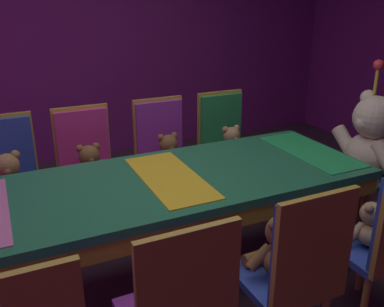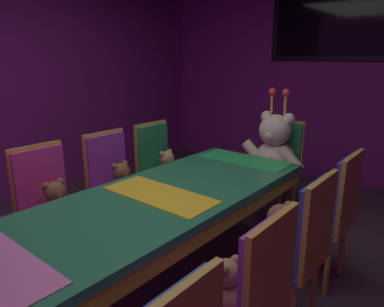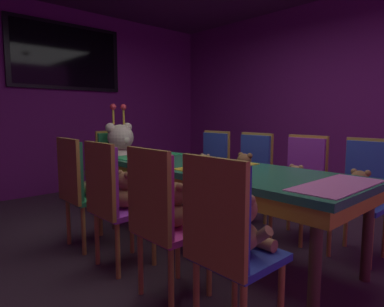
{
  "view_description": "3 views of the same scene",
  "coord_description": "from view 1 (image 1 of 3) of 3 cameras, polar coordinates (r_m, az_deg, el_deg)",
  "views": [
    {
      "loc": [
        2.1,
        -0.84,
        1.74
      ],
      "look_at": [
        -0.05,
        0.17,
        0.85
      ],
      "focal_mm": 39.46,
      "sensor_mm": 36.0,
      "label": 1
    },
    {
      "loc": [
        1.5,
        -1.5,
        1.59
      ],
      "look_at": [
        -0.01,
        0.34,
        0.94
      ],
      "focal_mm": 32.87,
      "sensor_mm": 36.0,
      "label": 2
    },
    {
      "loc": [
        -2.06,
        -1.92,
        1.18
      ],
      "look_at": [
        0.02,
        0.35,
        0.82
      ],
      "focal_mm": 31.02,
      "sensor_mm": 36.0,
      "label": 3
    }
  ],
  "objects": [
    {
      "name": "chair_left_2",
      "position": [
        3.38,
        -4.07,
        0.79
      ],
      "size": [
        0.42,
        0.41,
        0.98
      ],
      "color": "purple",
      "rests_on": "ground_plane"
    },
    {
      "name": "throne_chair",
      "position": [
        3.53,
        24.51,
        -0.18
      ],
      "size": [
        0.41,
        0.42,
        0.98
      ],
      "rotation": [
        0.0,
        0.0,
        -1.57
      ],
      "color": "#268C4C",
      "rests_on": "ground_plane"
    },
    {
      "name": "banquet_table",
      "position": [
        2.51,
        -2.96,
        -5.08
      ],
      "size": [
        0.9,
        2.43,
        0.75
      ],
      "color": "#26724C",
      "rests_on": "ground_plane"
    },
    {
      "name": "chair_left_1",
      "position": [
        3.22,
        -14.14,
        -0.81
      ],
      "size": [
        0.42,
        0.41,
        0.98
      ],
      "color": "#CC338C",
      "rests_on": "ground_plane"
    },
    {
      "name": "chair_right_1",
      "position": [
        1.76,
        -1.49,
        -20.0
      ],
      "size": [
        0.42,
        0.41,
        0.98
      ],
      "rotation": [
        0.0,
        0.0,
        3.14
      ],
      "color": "purple",
      "rests_on": "ground_plane"
    },
    {
      "name": "teddy_right_1",
      "position": [
        1.88,
        -3.31,
        -18.05
      ],
      "size": [
        0.21,
        0.27,
        0.26
      ],
      "rotation": [
        0.0,
        0.0,
        3.14
      ],
      "color": "#9E7247",
      "rests_on": "chair_right_1"
    },
    {
      "name": "chair_left_3",
      "position": [
        3.6,
        4.25,
        2.09
      ],
      "size": [
        0.42,
        0.41,
        0.98
      ],
      "color": "#268C4C",
      "rests_on": "ground_plane"
    },
    {
      "name": "teddy_left_0",
      "position": [
        3.04,
        -23.48,
        -3.23
      ],
      "size": [
        0.27,
        0.34,
        0.33
      ],
      "color": "#9E7247",
      "rests_on": "chair_left_0"
    },
    {
      "name": "teddy_right_3",
      "position": [
        2.5,
        22.88,
        -9.02
      ],
      "size": [
        0.21,
        0.28,
        0.26
      ],
      "rotation": [
        0.0,
        0.0,
        3.14
      ],
      "color": "tan",
      "rests_on": "chair_right_3"
    },
    {
      "name": "teddy_left_2",
      "position": [
        3.25,
        -3.14,
        -0.19
      ],
      "size": [
        0.24,
        0.31,
        0.29
      ],
      "color": "brown",
      "rests_on": "chair_left_2"
    },
    {
      "name": "teddy_right_2",
      "position": [
        2.12,
        11.8,
        -12.5
      ],
      "size": [
        0.26,
        0.34,
        0.32
      ],
      "rotation": [
        0.0,
        0.0,
        3.14
      ],
      "color": "brown",
      "rests_on": "chair_right_2"
    },
    {
      "name": "teddy_left_3",
      "position": [
        3.49,
        5.39,
        1.14
      ],
      "size": [
        0.23,
        0.3,
        0.28
      ],
      "color": "tan",
      "rests_on": "chair_left_3"
    },
    {
      "name": "ground_plane",
      "position": [
        2.85,
        -2.71,
        -16.99
      ],
      "size": [
        7.9,
        7.9,
        0.0
      ],
      "primitive_type": "plane",
      "color": "#3F2D38"
    },
    {
      "name": "chair_right_2",
      "position": [
        2.03,
        14.32,
        -14.45
      ],
      "size": [
        0.42,
        0.41,
        0.98
      ],
      "rotation": [
        0.0,
        0.0,
        3.14
      ],
      "color": "#2D47B2",
      "rests_on": "ground_plane"
    },
    {
      "name": "wall_left",
      "position": [
        4.78,
        -15.56,
        15.86
      ],
      "size": [
        0.12,
        6.4,
        2.8
      ],
      "primitive_type": "cube",
      "color": "#721E72",
      "rests_on": "ground_plane"
    },
    {
      "name": "king_teddy_bear",
      "position": [
        3.37,
        22.96,
        1.53
      ],
      "size": [
        0.67,
        0.52,
        0.85
      ],
      "rotation": [
        0.0,
        0.0,
        -1.57
      ],
      "color": "beige",
      "rests_on": "throne_chair"
    },
    {
      "name": "teddy_left_1",
      "position": [
        3.09,
        -13.57,
        -1.86
      ],
      "size": [
        0.25,
        0.32,
        0.3
      ],
      "color": "brown",
      "rests_on": "chair_left_1"
    },
    {
      "name": "chair_left_0",
      "position": [
        3.18,
        -23.62,
        -2.27
      ],
      "size": [
        0.42,
        0.41,
        0.98
      ],
      "color": "#2D47B2",
      "rests_on": "ground_plane"
    }
  ]
}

